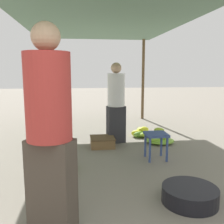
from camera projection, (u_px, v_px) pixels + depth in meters
name	position (u px, v px, depth m)	size (l,w,h in m)	color
canopy_post_back_left	(46.00, 80.00, 6.90)	(0.08, 0.08, 2.29)	brown
canopy_post_back_right	(143.00, 80.00, 7.25)	(0.08, 0.08, 2.29)	brown
canopy_tarp	(106.00, 16.00, 4.19)	(3.15, 5.91, 0.04)	#567A60
vendor_foreground	(49.00, 128.00, 2.06)	(0.50, 0.50, 1.77)	#4C4238
stool	(156.00, 138.00, 3.94)	(0.34, 0.34, 0.43)	#384C84
basin_black	(190.00, 195.00, 2.65)	(0.59, 0.59, 0.17)	black
banana_pile_left_0	(62.00, 165.00, 3.59)	(0.47, 0.42, 0.16)	#8EBD33
banana_pile_left_1	(53.00, 145.00, 4.57)	(0.40, 0.54, 0.13)	#CCD628
banana_pile_left_2	(53.00, 131.00, 5.44)	(0.42, 0.46, 0.21)	#A1C52F
banana_pile_right_0	(141.00, 133.00, 5.37)	(0.50, 0.56, 0.21)	yellow
banana_pile_right_1	(160.00, 138.00, 4.89)	(0.55, 0.55, 0.31)	#9DC330
crate_near	(102.00, 142.00, 4.64)	(0.45, 0.45, 0.18)	brown
shopper_walking_mid	(116.00, 102.00, 4.81)	(0.40, 0.40, 1.55)	#2D2D33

